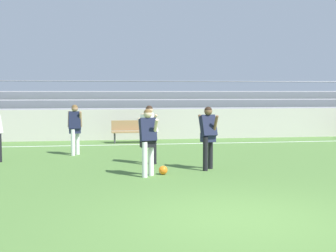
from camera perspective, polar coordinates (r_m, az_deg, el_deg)
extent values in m
plane|color=#517A38|center=(7.99, 8.48, -10.83)|extent=(160.00, 160.00, 0.00)
cube|color=white|center=(18.65, -1.85, -2.18)|extent=(44.00, 0.12, 0.01)
cube|color=#BCB7AD|center=(20.52, -2.55, 0.20)|extent=(48.00, 0.16, 1.30)
cube|color=#B2B2B7|center=(21.78, 3.64, -0.21)|extent=(20.11, 0.36, 0.08)
cube|color=slate|center=(21.60, 3.75, -0.79)|extent=(20.11, 0.04, 0.41)
cube|color=#B2B2B7|center=(22.53, 3.19, 0.98)|extent=(20.11, 0.36, 0.08)
cube|color=slate|center=(22.35, 3.30, 0.43)|extent=(20.11, 0.04, 0.41)
cube|color=#B2B2B7|center=(23.29, 2.77, 2.08)|extent=(20.11, 0.36, 0.08)
cube|color=slate|center=(23.11, 2.88, 1.56)|extent=(20.11, 0.04, 0.41)
cube|color=#B2B2B7|center=(24.06, 2.38, 3.12)|extent=(20.11, 0.36, 0.08)
cube|color=slate|center=(23.87, 2.48, 2.62)|extent=(20.11, 0.04, 0.41)
cube|color=#B2B2B7|center=(24.84, 2.02, 4.09)|extent=(20.11, 0.36, 0.08)
cube|color=slate|center=(24.65, 2.11, 3.62)|extent=(20.11, 0.04, 0.41)
cylinder|color=slate|center=(25.09, 1.91, 5.35)|extent=(20.11, 0.06, 0.06)
cube|color=#99754C|center=(19.05, -4.04, -0.71)|extent=(1.80, 0.40, 0.06)
cube|color=#99754C|center=(19.21, -4.09, 0.08)|extent=(1.80, 0.05, 0.40)
cylinder|color=#47474C|center=(19.02, -6.38, -1.41)|extent=(0.07, 0.07, 0.45)
cylinder|color=#47474C|center=(19.16, -1.71, -1.35)|extent=(0.07, 0.07, 0.45)
cylinder|color=white|center=(11.48, -2.79, -4.03)|extent=(0.13, 0.13, 0.86)
cylinder|color=white|center=(11.73, -2.03, -3.85)|extent=(0.13, 0.13, 0.86)
cube|color=black|center=(11.56, -2.41, -1.93)|extent=(0.39, 0.27, 0.24)
cube|color=#191E38|center=(11.53, -2.41, -0.45)|extent=(0.42, 0.39, 0.60)
cylinder|color=beige|center=(11.62, -3.30, -0.23)|extent=(0.12, 0.35, 0.48)
cylinder|color=beige|center=(11.43, -1.52, -0.30)|extent=(0.12, 0.35, 0.48)
sphere|color=beige|center=(11.50, -2.42, 1.46)|extent=(0.21, 0.21, 0.21)
sphere|color=brown|center=(11.50, -2.42, 1.56)|extent=(0.20, 0.20, 0.20)
cylinder|color=black|center=(12.45, 4.48, -3.35)|extent=(0.13, 0.13, 0.88)
cylinder|color=black|center=(12.79, 5.08, -3.15)|extent=(0.13, 0.13, 0.88)
cube|color=#232847|center=(12.57, 4.79, -1.36)|extent=(0.40, 0.28, 0.24)
cube|color=#191E38|center=(12.55, 4.80, 0.00)|extent=(0.45, 0.45, 0.60)
cylinder|color=brown|center=(12.65, 3.96, 0.22)|extent=(0.13, 0.29, 0.51)
cylinder|color=brown|center=(12.44, 5.66, 0.14)|extent=(0.13, 0.29, 0.51)
sphere|color=brown|center=(12.52, 4.81, 1.76)|extent=(0.21, 0.21, 0.21)
sphere|color=black|center=(12.52, 4.81, 1.86)|extent=(0.20, 0.20, 0.20)
cylinder|color=white|center=(15.65, -11.26, -1.93)|extent=(0.13, 0.13, 0.85)
cylinder|color=white|center=(15.87, -10.74, -1.84)|extent=(0.13, 0.13, 0.85)
cube|color=#232847|center=(15.72, -11.02, -0.43)|extent=(0.37, 0.24, 0.24)
cube|color=#191E38|center=(15.70, -11.03, 0.66)|extent=(0.40, 0.35, 0.59)
cylinder|color=#A87A5B|center=(15.77, -11.70, 0.81)|extent=(0.09, 0.25, 0.51)
cylinder|color=#A87A5B|center=(15.63, -10.37, 0.80)|extent=(0.09, 0.25, 0.51)
sphere|color=#A87A5B|center=(15.68, -11.05, 2.07)|extent=(0.21, 0.21, 0.21)
sphere|color=brown|center=(15.68, -11.05, 2.14)|extent=(0.20, 0.20, 0.20)
cylinder|color=black|center=(13.49, -2.84, -2.75)|extent=(0.13, 0.13, 0.88)
cylinder|color=black|center=(13.57, -1.65, -2.71)|extent=(0.13, 0.13, 0.88)
cube|color=white|center=(13.48, -2.25, -0.97)|extent=(0.40, 0.42, 0.24)
cube|color=white|center=(13.46, -2.25, 0.31)|extent=(0.54, 0.54, 0.60)
cylinder|color=#D6A884|center=(13.64, -2.56, 0.52)|extent=(0.32, 0.29, 0.47)
cylinder|color=#D6A884|center=(13.27, -1.94, 0.42)|extent=(0.32, 0.29, 0.47)
sphere|color=#D6A884|center=(13.44, -2.26, 1.94)|extent=(0.21, 0.21, 0.21)
sphere|color=black|center=(13.44, -2.26, 2.03)|extent=(0.20, 0.20, 0.20)
sphere|color=orange|center=(11.90, -0.58, -5.28)|extent=(0.22, 0.22, 0.22)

